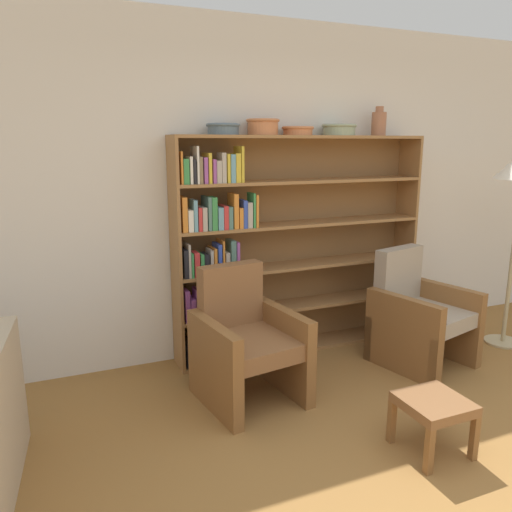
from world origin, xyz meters
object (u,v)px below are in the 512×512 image
at_px(bowl_copper, 223,128).
at_px(armchair_cushioned, 419,315).
at_px(bowl_olive, 339,129).
at_px(bowl_sage, 298,130).
at_px(footstool, 434,408).
at_px(bookshelf, 276,247).
at_px(armchair_leather, 246,343).
at_px(bowl_slate, 263,126).
at_px(vase_tall, 379,123).

xyz_separation_m(bowl_copper, armchair_cushioned, (1.44, -0.65, -1.48)).
relative_size(bowl_olive, armchair_cushioned, 0.32).
bearing_deg(armchair_cushioned, bowl_sage, -53.57).
xyz_separation_m(bowl_olive, footstool, (-0.34, -1.68, -1.61)).
bearing_deg(armchair_cushioned, footstool, 39.33).
distance_m(bowl_copper, footstool, 2.43).
distance_m(bowl_sage, armchair_cushioned, 1.80).
bearing_deg(bookshelf, bowl_copper, -178.12).
relative_size(bowl_sage, footstool, 0.72).
bearing_deg(armchair_leather, bookshelf, -137.32).
bearing_deg(armchair_leather, armchair_cushioned, 171.60).
bearing_deg(bowl_sage, bowl_olive, -0.00).
xyz_separation_m(bowl_copper, bowl_olive, (1.03, -0.00, 0.00)).
height_order(bowl_copper, bowl_sage, bowl_copper).
height_order(bookshelf, footstool, bookshelf).
height_order(bowl_slate, vase_tall, vase_tall).
bearing_deg(armchair_leather, footstool, 118.15).
height_order(bookshelf, armchair_leather, bookshelf).
bearing_deg(bowl_slate, footstool, -78.08).
bearing_deg(vase_tall, bowl_sage, 180.00).
relative_size(bowl_copper, vase_tall, 1.06).
relative_size(bookshelf, armchair_cushioned, 2.39).
bearing_deg(armchair_leather, bowl_slate, -130.32).
bearing_deg(armchair_cushioned, armchair_leather, -14.42).
bearing_deg(vase_tall, bookshelf, 179.10).
height_order(bowl_sage, armchair_cushioned, bowl_sage).
relative_size(bowl_slate, bowl_sage, 1.01).
height_order(bowl_slate, armchair_cushioned, bowl_slate).
xyz_separation_m(bowl_copper, armchair_leather, (-0.08, -0.65, -1.48)).
xyz_separation_m(bookshelf, bowl_copper, (-0.46, -0.02, 0.96)).
relative_size(bookshelf, footstool, 6.07).
distance_m(bowl_olive, footstool, 2.36).
xyz_separation_m(bowl_slate, armchair_cushioned, (1.11, -0.65, -1.50)).
bearing_deg(bowl_olive, bowl_slate, 180.00).
relative_size(vase_tall, armchair_leather, 0.27).
bearing_deg(bookshelf, vase_tall, -0.90).
distance_m(bowl_slate, bowl_olive, 0.70).
distance_m(vase_tall, footstool, 2.48).
height_order(bowl_copper, footstool, bowl_copper).
relative_size(bowl_slate, armchair_leather, 0.29).
xyz_separation_m(bowl_slate, vase_tall, (1.10, 0.00, 0.04)).
bearing_deg(bookshelf, footstool, -82.54).
height_order(bowl_copper, armchair_cushioned, bowl_copper).
relative_size(bookshelf, bowl_slate, 8.34).
relative_size(armchair_leather, armchair_cushioned, 1.00).
xyz_separation_m(bowl_copper, bowl_sage, (0.64, 0.00, -0.01)).
height_order(bowl_sage, armchair_leather, bowl_sage).
height_order(bookshelf, vase_tall, vase_tall).
relative_size(bookshelf, vase_tall, 8.99).
distance_m(bowl_copper, armchair_leather, 1.62).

